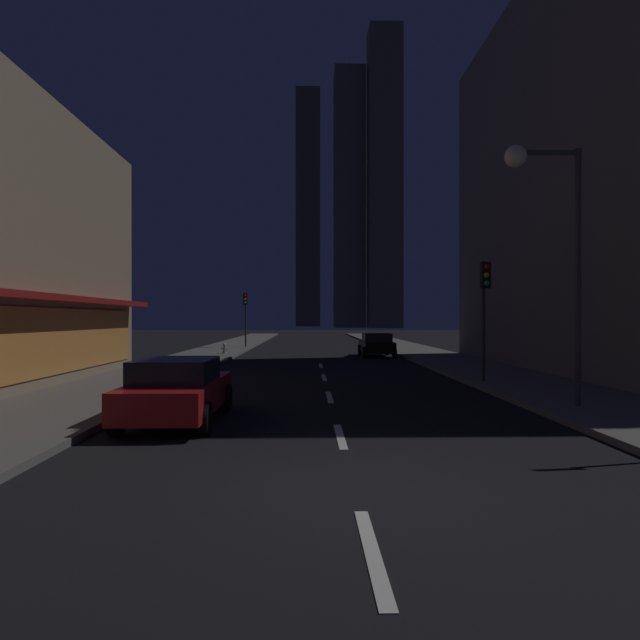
{
  "coord_description": "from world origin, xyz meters",
  "views": [
    {
      "loc": [
        -0.64,
        -7.24,
        2.35
      ],
      "look_at": [
        0.0,
        20.5,
        2.27
      ],
      "focal_mm": 29.5,
      "sensor_mm": 36.0,
      "label": 1
    }
  ],
  "objects": [
    {
      "name": "ground_plane",
      "position": [
        0.0,
        32.0,
        -0.05
      ],
      "size": [
        78.0,
        136.0,
        0.1
      ],
      "primitive_type": "cube",
      "color": "black"
    },
    {
      "name": "car_parked_near",
      "position": [
        -3.6,
        4.71,
        0.74
      ],
      "size": [
        1.98,
        4.24,
        1.45
      ],
      "color": "#B21919",
      "rests_on": "ground"
    },
    {
      "name": "skyscraper_distant_short",
      "position": [
        18.72,
        124.94,
        37.67
      ],
      "size": [
        8.31,
        7.75,
        75.34
      ],
      "primitive_type": "cube",
      "color": "#615C49",
      "rests_on": "ground"
    },
    {
      "name": "sidewalk_left",
      "position": [
        -7.0,
        32.0,
        0.07
      ],
      "size": [
        4.0,
        76.0,
        0.15
      ],
      "primitive_type": "cube",
      "color": "#605E59",
      "rests_on": "ground"
    },
    {
      "name": "skyscraper_distant_tall",
      "position": [
        -0.6,
        153.01,
        36.02
      ],
      "size": [
        7.35,
        5.79,
        72.05
      ],
      "primitive_type": "cube",
      "color": "#544F3F",
      "rests_on": "ground"
    },
    {
      "name": "street_lamp_right",
      "position": [
        5.38,
        5.9,
        5.07
      ],
      "size": [
        1.96,
        0.56,
        6.58
      ],
      "color": "#38383D",
      "rests_on": "sidewalk_right"
    },
    {
      "name": "traffic_light_near_right",
      "position": [
        5.5,
        10.85,
        3.19
      ],
      "size": [
        0.32,
        0.48,
        4.2
      ],
      "color": "#2D2D2D",
      "rests_on": "sidewalk_right"
    },
    {
      "name": "traffic_light_far_left",
      "position": [
        -5.5,
        33.71,
        3.19
      ],
      "size": [
        0.32,
        0.48,
        4.2
      ],
      "color": "#2D2D2D",
      "rests_on": "sidewalk_left"
    },
    {
      "name": "fire_hydrant_far_left",
      "position": [
        -5.9,
        25.99,
        0.45
      ],
      "size": [
        0.42,
        0.3,
        0.65
      ],
      "color": "#B2B2B2",
      "rests_on": "sidewalk_left"
    },
    {
      "name": "lane_marking_center",
      "position": [
        0.0,
        8.4,
        0.01
      ],
      "size": [
        0.16,
        23.0,
        0.01
      ],
      "color": "silver",
      "rests_on": "ground"
    },
    {
      "name": "skyscraper_distant_mid",
      "position": [
        10.18,
        129.72,
        33.44
      ],
      "size": [
        7.87,
        8.65,
        66.88
      ],
      "primitive_type": "cube",
      "color": "#5D5946",
      "rests_on": "ground"
    },
    {
      "name": "car_parked_far",
      "position": [
        3.6,
        25.09,
        0.74
      ],
      "size": [
        1.98,
        4.24,
        1.45
      ],
      "color": "black",
      "rests_on": "ground"
    },
    {
      "name": "sidewalk_right",
      "position": [
        7.0,
        32.0,
        0.07
      ],
      "size": [
        4.0,
        76.0,
        0.15
      ],
      "primitive_type": "cube",
      "color": "#605E59",
      "rests_on": "ground"
    }
  ]
}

